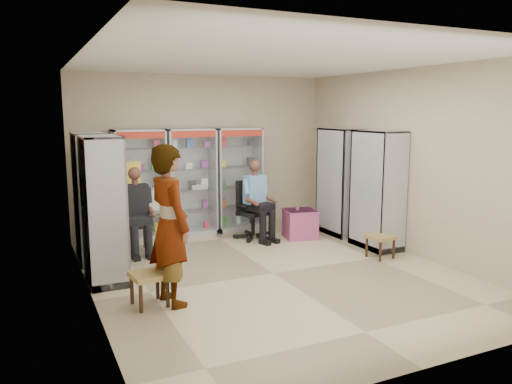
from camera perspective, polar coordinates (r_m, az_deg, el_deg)
name	(u,v)px	position (r m, az deg, el deg)	size (l,w,h in m)	color
floor	(273,273)	(7.31, 1.99, -9.27)	(6.00, 6.00, 0.00)	#C1B186
room_shell	(274,137)	(6.94, 2.08, 6.33)	(5.02, 6.02, 3.01)	#C1AD8F
cabinet_back_left	(140,185)	(9.19, -13.12, 0.74)	(0.90, 0.50, 2.00)	#ABAEB3
cabinet_back_mid	(191,182)	(9.43, -7.47, 1.11)	(0.90, 0.50, 2.00)	silver
cabinet_back_right	(237,179)	(9.75, -2.14, 1.46)	(0.90, 0.50, 2.00)	silver
cabinet_right_far	(340,182)	(9.55, 9.59, 1.17)	(0.50, 0.90, 2.00)	silver
cabinet_right_near	(377,190)	(8.68, 13.71, 0.23)	(0.50, 0.90, 2.00)	silver
cabinet_left_far	(93,197)	(8.13, -18.14, -0.57)	(0.50, 0.90, 2.00)	silver
cabinet_left_near	(104,210)	(7.06, -17.03, -1.96)	(0.50, 0.90, 2.00)	silver
wooden_chair	(136,224)	(8.53, -13.60, -3.55)	(0.42, 0.42, 0.94)	black
seated_customer	(136,213)	(8.44, -13.58, -2.30)	(0.44, 0.60, 1.34)	black
office_chair	(253,210)	(9.12, -0.35, -2.04)	(0.58, 0.58, 1.07)	black
seated_shopkeeper	(254,202)	(9.05, -0.22, -1.19)	(0.45, 0.62, 1.36)	#72A1E1
pink_trunk	(300,224)	(9.25, 5.05, -3.64)	(0.55, 0.53, 0.53)	#B94A95
tea_glass	(297,207)	(9.17, 4.75, -1.73)	(0.07, 0.07, 0.11)	#5E2808
woven_stool_a	(380,246)	(8.24, 14.00, -6.05)	(0.37, 0.37, 0.37)	olive
woven_stool_b	(149,289)	(6.24, -12.08, -10.80)	(0.41, 0.41, 0.41)	#AC7448
standing_man	(170,225)	(6.05, -9.84, -3.79)	(0.71, 0.46, 1.94)	gray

